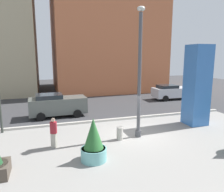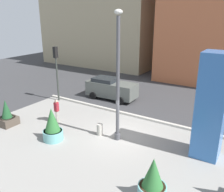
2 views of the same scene
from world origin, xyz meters
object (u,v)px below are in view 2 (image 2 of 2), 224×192
at_px(potted_plant_near_right, 153,183).
at_px(pedestrian_on_sidewalk, 57,110).
at_px(potted_plant_mid_plaza, 7,116).
at_px(traffic_light_far_side, 56,65).
at_px(art_pillar_blue, 211,107).
at_px(lamp_post, 118,81).
at_px(car_far_lane, 111,88).
at_px(potted_plant_curbside, 52,126).
at_px(concrete_bollard, 100,129).

xyz_separation_m(potted_plant_near_right, pedestrian_on_sidewalk, (-8.65, 3.45, 0.07)).
xyz_separation_m(potted_plant_mid_plaza, traffic_light_far_side, (-0.60, 5.46, 2.41)).
relative_size(art_pillar_blue, potted_plant_mid_plaza, 3.07).
bearing_deg(potted_plant_near_right, traffic_light_far_side, 150.12).
height_order(lamp_post, art_pillar_blue, lamp_post).
bearing_deg(car_far_lane, potted_plant_near_right, -49.63).
xyz_separation_m(potted_plant_near_right, traffic_light_far_side, (-11.67, 6.70, 2.27)).
bearing_deg(pedestrian_on_sidewalk, potted_plant_mid_plaza, -137.49).
height_order(potted_plant_curbside, concrete_bollard, potted_plant_curbside).
bearing_deg(potted_plant_curbside, potted_plant_near_right, -11.49).
distance_m(potted_plant_mid_plaza, pedestrian_on_sidewalk, 3.28).
distance_m(potted_plant_curbside, car_far_lane, 8.18).
xyz_separation_m(lamp_post, potted_plant_curbside, (-3.19, -2.13, -2.73)).
xyz_separation_m(potted_plant_mid_plaza, concrete_bollard, (6.07, 2.17, -0.30)).
xyz_separation_m(potted_plant_curbside, pedestrian_on_sidewalk, (-1.67, 2.04, 0.01)).
relative_size(art_pillar_blue, potted_plant_near_right, 2.85).
bearing_deg(traffic_light_far_side, potted_plant_near_right, -29.88).
bearing_deg(lamp_post, potted_plant_curbside, -146.28).
distance_m(traffic_light_far_side, pedestrian_on_sidewalk, 4.95).
bearing_deg(potted_plant_near_right, potted_plant_curbside, 168.51).
bearing_deg(potted_plant_curbside, lamp_post, 33.72).
relative_size(art_pillar_blue, pedestrian_on_sidewalk, 3.42).
relative_size(potted_plant_near_right, potted_plant_curbside, 0.95).
distance_m(potted_plant_near_right, potted_plant_curbside, 7.12).
distance_m(lamp_post, potted_plant_near_right, 5.89).
bearing_deg(potted_plant_curbside, potted_plant_mid_plaza, -177.51).
distance_m(lamp_post, traffic_light_far_side, 8.50).
relative_size(potted_plant_near_right, potted_plant_mid_plaza, 1.08).
height_order(car_far_lane, pedestrian_on_sidewalk, car_far_lane).
relative_size(concrete_bollard, car_far_lane, 0.17).
bearing_deg(pedestrian_on_sidewalk, art_pillar_blue, 6.75).
xyz_separation_m(potted_plant_near_right, potted_plant_mid_plaza, (-11.07, 1.24, -0.14)).
bearing_deg(art_pillar_blue, potted_plant_curbside, -158.35).
bearing_deg(potted_plant_mid_plaza, potted_plant_curbside, 2.49).
height_order(lamp_post, concrete_bollard, lamp_post).
distance_m(traffic_light_far_side, car_far_lane, 5.03).
bearing_deg(lamp_post, car_far_lane, 125.76).
height_order(art_pillar_blue, potted_plant_mid_plaza, art_pillar_blue).
bearing_deg(concrete_bollard, art_pillar_blue, 11.10).
distance_m(art_pillar_blue, car_far_lane, 10.54).
xyz_separation_m(art_pillar_blue, potted_plant_curbside, (-8.02, -3.18, -1.87)).
xyz_separation_m(potted_plant_mid_plaza, pedestrian_on_sidewalk, (2.41, 2.21, 0.21)).
xyz_separation_m(potted_plant_curbside, concrete_bollard, (1.98, 2.00, -0.51)).
xyz_separation_m(lamp_post, potted_plant_near_right, (3.79, -3.55, -2.79)).
distance_m(lamp_post, pedestrian_on_sidewalk, 5.57).
distance_m(potted_plant_near_right, concrete_bollard, 6.07).
bearing_deg(lamp_post, concrete_bollard, -173.90).
height_order(lamp_post, car_far_lane, lamp_post).
xyz_separation_m(potted_plant_near_right, potted_plant_curbside, (-6.98, 1.42, 0.06)).
distance_m(art_pillar_blue, pedestrian_on_sidewalk, 9.93).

